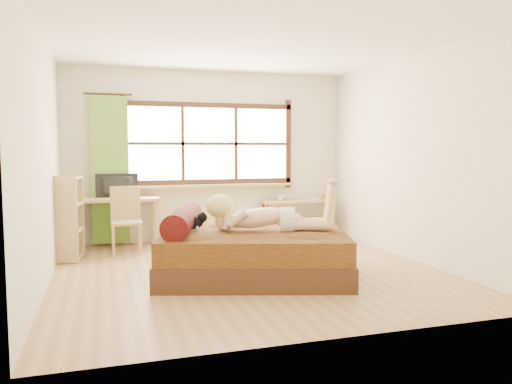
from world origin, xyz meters
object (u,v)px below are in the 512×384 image
object	(u,v)px
desk	(118,204)
chair	(126,216)
kitten	(191,221)
bookshelf	(70,217)
woman	(267,203)
pipe_shelf	(298,210)
bed	(249,251)

from	to	relation	value
desk	chair	bearing A→B (deg)	-73.75
kitten	bookshelf	xyz separation A→B (m)	(-1.37, 1.35, -0.08)
woman	pipe_shelf	size ratio (longest dim) A/B	1.19
woman	chair	world-z (taller)	woman
bed	chair	world-z (taller)	chair
bookshelf	desk	bearing A→B (deg)	54.38
desk	chair	world-z (taller)	chair
bed	desk	world-z (taller)	bed
bed	bookshelf	bearing A→B (deg)	161.32
chair	bookshelf	distance (m)	0.79
woman	kitten	xyz separation A→B (m)	(-0.87, 0.15, -0.19)
desk	chair	distance (m)	0.40
kitten	bookshelf	distance (m)	1.93
woman	bookshelf	size ratio (longest dim) A/B	1.31
chair	bookshelf	xyz separation A→B (m)	(-0.73, -0.30, 0.05)
bed	bookshelf	size ratio (longest dim) A/B	2.22
pipe_shelf	woman	bearing A→B (deg)	-118.05
desk	pipe_shelf	xyz separation A→B (m)	(2.93, 0.12, -0.20)
bed	chair	xyz separation A→B (m)	(-1.32, 1.74, 0.24)
woman	pipe_shelf	world-z (taller)	woman
desk	bookshelf	world-z (taller)	bookshelf
woman	bed	bearing A→B (deg)	178.50
bed	bookshelf	xyz separation A→B (m)	(-2.04, 1.44, 0.28)
woman	chair	size ratio (longest dim) A/B	1.57
chair	bookshelf	bearing A→B (deg)	-156.81
woman	kitten	bearing A→B (deg)	-173.34
woman	desk	size ratio (longest dim) A/B	1.23
bed	woman	size ratio (longest dim) A/B	1.69
woman	pipe_shelf	bearing A→B (deg)	76.63
kitten	desk	bearing A→B (deg)	126.76
desk	pipe_shelf	world-z (taller)	desk
kitten	chair	xyz separation A→B (m)	(-0.65, 1.65, -0.13)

